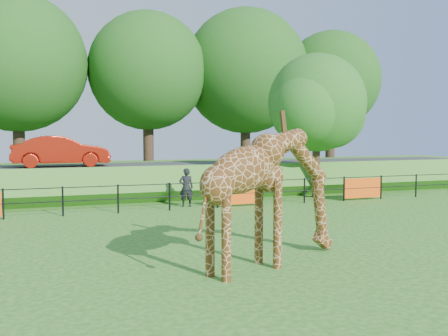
# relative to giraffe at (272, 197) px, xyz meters

# --- Properties ---
(ground) EXTENTS (90.00, 90.00, 0.00)m
(ground) POSITION_rel_giraffe_xyz_m (-0.29, 0.72, -1.58)
(ground) COLOR #246118
(ground) RESTS_ON ground
(giraffe) EXTENTS (4.40, 2.45, 3.16)m
(giraffe) POSITION_rel_giraffe_xyz_m (0.00, 0.00, 0.00)
(giraffe) COLOR #563011
(giraffe) RESTS_ON ground
(perimeter_fence) EXTENTS (28.07, 0.10, 1.10)m
(perimeter_fence) POSITION_rel_giraffe_xyz_m (-0.29, 8.72, -1.03)
(perimeter_fence) COLOR black
(perimeter_fence) RESTS_ON ground
(embankment) EXTENTS (40.00, 9.00, 1.30)m
(embankment) POSITION_rel_giraffe_xyz_m (-0.29, 16.22, -0.93)
(embankment) COLOR #246118
(embankment) RESTS_ON ground
(road) EXTENTS (40.00, 5.00, 0.12)m
(road) POSITION_rel_giraffe_xyz_m (-0.29, 14.72, -0.22)
(road) COLOR #313134
(road) RESTS_ON embankment
(car_red) EXTENTS (4.57, 1.63, 1.50)m
(car_red) POSITION_rel_giraffe_xyz_m (-4.11, 14.97, 0.59)
(car_red) COLOR #B01C0C
(car_red) RESTS_ON road
(visitor) EXTENTS (0.65, 0.49, 1.60)m
(visitor) POSITION_rel_giraffe_xyz_m (0.61, 9.49, -0.78)
(visitor) COLOR black
(visitor) RESTS_ON ground
(tree_east) EXTENTS (5.40, 4.71, 6.76)m
(tree_east) POSITION_rel_giraffe_xyz_m (7.31, 10.35, 2.70)
(tree_east) COLOR #322116
(tree_east) RESTS_ON ground
(bg_tree_line) EXTENTS (37.30, 8.80, 11.82)m
(bg_tree_line) POSITION_rel_giraffe_xyz_m (1.61, 22.72, 5.61)
(bg_tree_line) COLOR #322116
(bg_tree_line) RESTS_ON ground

